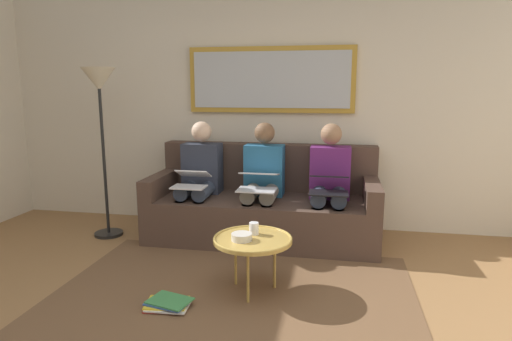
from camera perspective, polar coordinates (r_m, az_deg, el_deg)
The scene contains 15 objects.
wall_rear at distance 4.68m, azimuth 2.08°, elevation 8.68°, with size 6.00×0.12×2.60m, color beige.
area_rug at distance 3.31m, azimuth -2.85°, elevation -15.61°, with size 2.60×1.80×0.01m, color brown.
couch at distance 4.36m, azimuth 1.03°, elevation -4.66°, with size 2.20×0.90×0.90m.
framed_mirror at distance 4.59m, azimuth 1.92°, elevation 11.76°, with size 1.72×0.05×0.67m.
coffee_table at distance 3.17m, azimuth -0.43°, elevation -9.06°, with size 0.57×0.57×0.42m.
cup at distance 3.23m, azimuth -0.28°, elevation -7.58°, with size 0.07×0.07×0.09m, color silver.
bowl at distance 3.12m, azimuth -1.88°, elevation -8.66°, with size 0.15×0.15×0.05m, color beige.
person_left at distance 4.17m, azimuth 9.59°, elevation -1.33°, with size 0.38×0.58×1.14m.
laptop_black at distance 3.92m, azimuth 9.52°, elevation -1.73°, with size 0.34×0.36×0.15m.
person_middle at distance 4.22m, azimuth 0.88°, elevation -1.01°, with size 0.38×0.58×1.14m.
laptop_silver at distance 3.99m, azimuth 0.29°, elevation -1.35°, with size 0.35×0.37×0.16m.
person_right at distance 4.38m, azimuth -7.40°, elevation -0.68°, with size 0.38×0.58×1.14m.
laptop_white at distance 4.15m, azimuth -8.43°, elevation -1.15°, with size 0.31×0.34×0.15m.
magazine_stack at distance 3.16m, azimuth -11.43°, elevation -16.64°, with size 0.34×0.26×0.05m.
standing_lamp at distance 4.48m, azimuth -19.72°, elevation 8.88°, with size 0.32×0.32×1.66m.
Camera 1 is at (-0.71, 2.02, 1.47)m, focal length 30.63 mm.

